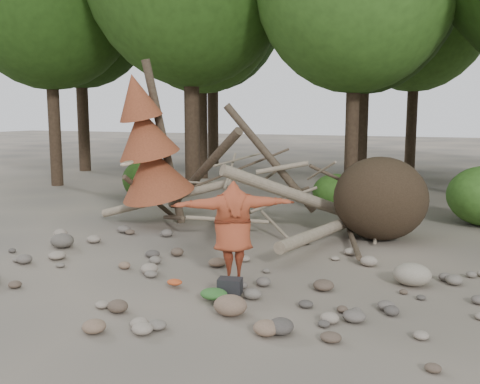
% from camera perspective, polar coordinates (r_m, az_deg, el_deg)
% --- Properties ---
extents(ground, '(120.00, 120.00, 0.00)m').
position_cam_1_polar(ground, '(9.89, -4.22, -9.20)').
color(ground, '#514C44').
rests_on(ground, ground).
extents(deadfall_pile, '(8.55, 5.24, 3.30)m').
position_cam_1_polar(deadfall_pile, '(13.03, 12.15, -0.74)').
color(deadfall_pile, '#332619').
rests_on(deadfall_pile, ground).
extents(dead_conifer, '(2.06, 2.16, 4.35)m').
position_cam_1_polar(dead_conifer, '(13.91, -9.73, 4.72)').
color(dead_conifer, '#4C3F30').
rests_on(dead_conifer, ground).
extents(bush_left, '(1.80, 1.80, 1.44)m').
position_cam_1_polar(bush_left, '(18.54, -9.69, 1.33)').
color(bush_left, '#224512').
rests_on(bush_left, ground).
extents(bush_mid, '(1.40, 1.40, 1.12)m').
position_cam_1_polar(bush_mid, '(16.77, 10.12, 0.02)').
color(bush_mid, '#2D5819').
rests_on(bush_mid, ground).
extents(frisbee_thrower, '(3.29, 1.62, 2.05)m').
position_cam_1_polar(frisbee_thrower, '(9.39, -0.76, -4.09)').
color(frisbee_thrower, '#943B21').
rests_on(frisbee_thrower, ground).
extents(backpack, '(0.42, 0.31, 0.26)m').
position_cam_1_polar(backpack, '(8.90, -1.07, -10.36)').
color(backpack, black).
rests_on(backpack, ground).
extents(cloth_green, '(0.45, 0.37, 0.17)m').
position_cam_1_polar(cloth_green, '(8.71, -2.81, -11.12)').
color(cloth_green, '#2B5A24').
rests_on(cloth_green, ground).
extents(cloth_orange, '(0.27, 0.22, 0.10)m').
position_cam_1_polar(cloth_orange, '(9.44, -6.99, -9.81)').
color(cloth_orange, '#B1441E').
rests_on(cloth_orange, ground).
extents(boulder_front_right, '(0.51, 0.46, 0.31)m').
position_cam_1_polar(boulder_front_right, '(8.15, -1.04, -12.00)').
color(boulder_front_right, brown).
rests_on(boulder_front_right, ground).
extents(boulder_mid_right, '(0.66, 0.59, 0.39)m').
position_cam_1_polar(boulder_mid_right, '(9.92, 17.90, -8.37)').
color(boulder_mid_right, gray).
rests_on(boulder_mid_right, ground).
extents(boulder_mid_left, '(0.53, 0.48, 0.32)m').
position_cam_1_polar(boulder_mid_left, '(12.63, -18.44, -4.95)').
color(boulder_mid_left, '#575149').
rests_on(boulder_mid_left, ground).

